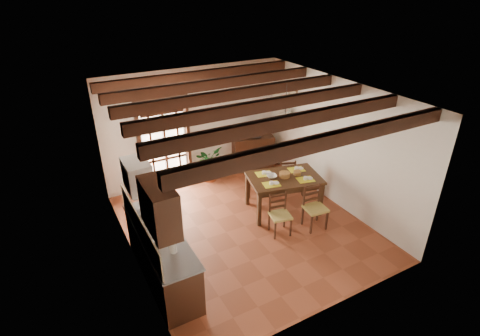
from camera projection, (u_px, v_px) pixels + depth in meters
ground_plane at (245, 226)px, 7.76m from camera, size 5.00×5.00×0.00m
room_shell at (246, 146)px, 6.93m from camera, size 4.52×5.02×2.81m
ceiling_beams at (246, 100)px, 6.53m from camera, size 4.50×4.34×0.20m
french_door at (164, 141)px, 8.78m from camera, size 1.26×0.11×2.32m
kitchen_counter at (161, 255)px, 6.23m from camera, size 0.64×2.25×1.38m
upper_cabinet at (159, 208)px, 5.01m from camera, size 0.35×0.80×0.70m
range_hood at (137, 176)px, 6.04m from camera, size 0.38×0.60×0.54m
counter_items at (157, 229)px, 6.08m from camera, size 0.50×1.43×0.25m
dining_table at (284, 181)px, 7.99m from camera, size 1.69×1.29×0.82m
chair_near_left at (280, 222)px, 7.44m from camera, size 0.46×0.44×0.84m
chair_near_right at (314, 215)px, 7.62m from camera, size 0.46×0.44×0.91m
chair_far_left at (256, 184)px, 8.77m from camera, size 0.51×0.50×0.87m
chair_far_right at (286, 180)px, 8.95m from camera, size 0.51×0.50×0.85m
table_setting at (285, 173)px, 7.90m from camera, size 1.10×0.73×0.10m
table_bowl at (272, 176)px, 7.91m from camera, size 0.27×0.27×0.05m
sideboard at (253, 152)px, 9.92m from camera, size 1.15×0.72×0.91m
crt_tv at (253, 130)px, 9.63m from camera, size 0.48×0.47×0.33m
fuse_box at (249, 103)px, 9.54m from camera, size 0.25×0.03×0.32m
plant_pot at (209, 176)px, 9.49m from camera, size 0.36×0.36×0.22m
potted_plant at (208, 159)px, 9.28m from camera, size 2.08×1.96×1.83m
wall_shelf at (289, 117)px, 9.23m from camera, size 0.20×0.42×0.20m
shelf_vase at (289, 112)px, 9.17m from camera, size 0.15×0.15×0.15m
shelf_flowers at (290, 104)px, 9.08m from camera, size 0.14×0.14×0.36m
framed_picture at (293, 96)px, 9.02m from camera, size 0.03×0.32×0.32m
pendant_lamp at (285, 119)px, 7.45m from camera, size 0.36×0.36×0.84m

